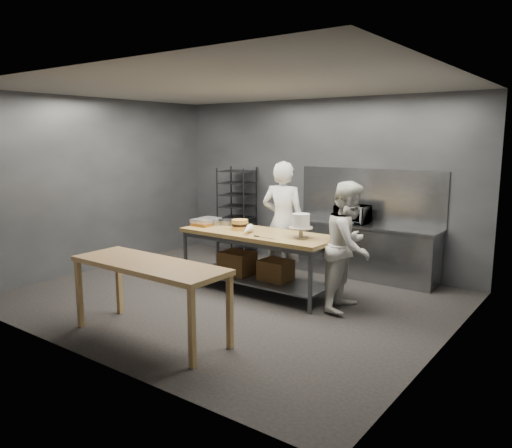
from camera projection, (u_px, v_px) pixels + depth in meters
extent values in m
plane|color=black|center=(233.00, 298.00, 7.31)|extent=(6.00, 6.00, 0.00)
cube|color=#4C4F54|center=(319.00, 183.00, 9.04)|extent=(6.00, 0.04, 3.00)
cube|color=olive|center=(258.00, 234.00, 7.47)|extent=(2.40, 0.90, 0.06)
cube|color=#47494C|center=(258.00, 279.00, 7.58)|extent=(2.25, 0.75, 0.03)
cylinder|color=#47494C|center=(186.00, 258.00, 7.90)|extent=(0.06, 0.06, 0.86)
cylinder|color=#47494C|center=(218.00, 249.00, 8.52)|extent=(0.06, 0.06, 0.86)
cylinder|color=#47494C|center=(310.00, 283.00, 6.57)|extent=(0.06, 0.06, 0.86)
cylinder|color=#47494C|center=(338.00, 270.00, 7.19)|extent=(0.06, 0.06, 0.86)
cube|color=brown|center=(237.00, 263.00, 7.78)|extent=(0.50, 0.40, 0.35)
cube|color=brown|center=(276.00, 270.00, 7.46)|extent=(0.45, 0.38, 0.30)
cube|color=#A26D43|center=(149.00, 265.00, 5.73)|extent=(2.00, 0.70, 0.06)
cube|color=#A26D43|center=(79.00, 294.00, 6.13)|extent=(0.06, 0.06, 0.84)
cube|color=#A26D43|center=(119.00, 283.00, 6.60)|extent=(0.06, 0.06, 0.84)
cube|color=#A26D43|center=(192.00, 329.00, 5.01)|extent=(0.06, 0.06, 0.84)
cube|color=#A26D43|center=(230.00, 312.00, 5.49)|extent=(0.06, 0.06, 0.84)
cube|color=slate|center=(361.00, 225.00, 8.31)|extent=(2.60, 0.60, 0.04)
cube|color=slate|center=(360.00, 251.00, 8.38)|extent=(2.56, 0.56, 0.86)
cube|color=slate|center=(370.00, 195.00, 8.46)|extent=(2.60, 0.02, 0.90)
cube|color=black|center=(237.00, 212.00, 9.75)|extent=(0.73, 0.77, 1.75)
cube|color=silver|center=(237.00, 229.00, 9.81)|extent=(0.42, 0.32, 0.45)
imported|color=white|center=(283.00, 222.00, 8.01)|extent=(0.79, 0.61, 1.95)
imported|color=silver|center=(349.00, 246.00, 6.71)|extent=(0.75, 0.91, 1.75)
imported|color=black|center=(352.00, 214.00, 8.38)|extent=(0.54, 0.37, 0.30)
cylinder|color=#B2A78F|center=(301.00, 237.00, 7.01)|extent=(0.20, 0.20, 0.02)
cylinder|color=#B2A78F|center=(301.00, 233.00, 7.00)|extent=(0.06, 0.06, 0.12)
cylinder|color=#B2A78F|center=(301.00, 228.00, 6.99)|extent=(0.34, 0.34, 0.02)
cylinder|color=white|center=(301.00, 220.00, 6.97)|extent=(0.25, 0.25, 0.19)
cylinder|color=#FABD4F|center=(240.00, 228.00, 7.64)|extent=(0.25, 0.25, 0.06)
cylinder|color=black|center=(240.00, 225.00, 7.63)|extent=(0.25, 0.25, 0.04)
cylinder|color=#FABD4F|center=(240.00, 221.00, 7.62)|extent=(0.25, 0.25, 0.06)
cylinder|color=gray|center=(227.00, 222.00, 8.12)|extent=(0.29, 0.29, 0.07)
cylinder|color=gray|center=(241.00, 224.00, 7.90)|extent=(0.26, 0.26, 0.07)
cylinder|color=gray|center=(215.00, 222.00, 8.11)|extent=(0.25, 0.25, 0.07)
cylinder|color=gray|center=(238.00, 224.00, 7.98)|extent=(0.24, 0.24, 0.07)
cone|color=white|center=(247.00, 230.00, 7.30)|extent=(0.26, 0.40, 0.12)
cube|color=slate|center=(267.00, 238.00, 7.01)|extent=(0.28, 0.02, 0.00)
cube|color=black|center=(257.00, 236.00, 7.11)|extent=(0.09, 0.02, 0.02)
cube|color=#AA6622|center=(201.00, 225.00, 7.96)|extent=(0.30, 0.20, 0.05)
cube|color=silver|center=(201.00, 221.00, 7.95)|extent=(0.31, 0.21, 0.06)
cube|color=#AA6622|center=(211.00, 223.00, 8.15)|extent=(0.30, 0.20, 0.05)
cube|color=silver|center=(211.00, 219.00, 8.14)|extent=(0.31, 0.21, 0.06)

